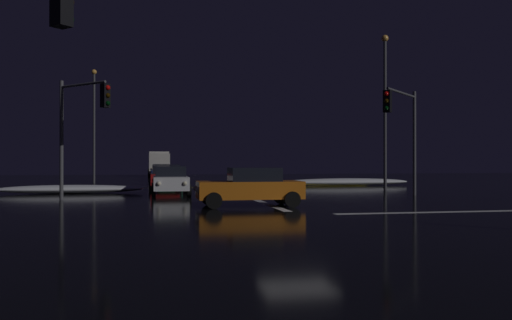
% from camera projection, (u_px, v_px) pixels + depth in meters
% --- Properties ---
extents(ground, '(120.00, 120.00, 0.10)m').
position_uv_depth(ground, '(297.00, 216.00, 18.03)').
color(ground, black).
extents(stop_line_north, '(0.35, 14.86, 0.01)m').
position_uv_depth(stop_line_north, '(251.00, 198.00, 26.52)').
color(stop_line_north, white).
rests_on(stop_line_north, ground).
extents(centre_line_ns, '(22.00, 0.15, 0.01)m').
position_uv_depth(centre_line_ns, '(221.00, 187.00, 37.91)').
color(centre_line_ns, yellow).
rests_on(centre_line_ns, ground).
extents(snow_bank_left_curb, '(8.22, 1.50, 0.49)m').
position_uv_depth(snow_bank_left_curb, '(70.00, 189.00, 30.35)').
color(snow_bank_left_curb, white).
rests_on(snow_bank_left_curb, ground).
extents(snow_bank_right_curb, '(10.16, 1.50, 0.56)m').
position_uv_depth(snow_bank_right_curb, '(345.00, 182.00, 40.15)').
color(snow_bank_right_curb, white).
rests_on(snow_bank_right_curb, ground).
extents(sedan_white, '(2.02, 4.33, 1.57)m').
position_uv_depth(sedan_white, '(170.00, 180.00, 28.79)').
color(sedan_white, silver).
rests_on(sedan_white, ground).
extents(sedan_red, '(2.02, 4.33, 1.57)m').
position_uv_depth(sedan_red, '(165.00, 177.00, 35.12)').
color(sedan_red, maroon).
rests_on(sedan_red, ground).
extents(sedan_green, '(2.02, 4.33, 1.57)m').
position_uv_depth(sedan_green, '(169.00, 175.00, 41.89)').
color(sedan_green, '#14512D').
rests_on(sedan_green, ground).
extents(sedan_black, '(2.02, 4.33, 1.57)m').
position_uv_depth(sedan_black, '(168.00, 173.00, 48.01)').
color(sedan_black, black).
rests_on(sedan_black, ground).
extents(sedan_blue, '(2.02, 4.33, 1.57)m').
position_uv_depth(sedan_blue, '(161.00, 172.00, 53.86)').
color(sedan_blue, navy).
rests_on(sedan_blue, ground).
extents(sedan_gray, '(2.02, 4.33, 1.57)m').
position_uv_depth(sedan_gray, '(162.00, 171.00, 59.61)').
color(sedan_gray, slate).
rests_on(sedan_gray, ground).
extents(box_truck, '(2.68, 8.28, 3.08)m').
position_uv_depth(box_truck, '(159.00, 163.00, 66.09)').
color(box_truck, beige).
rests_on(box_truck, ground).
extents(sedan_orange_crossing, '(4.33, 2.02, 1.57)m').
position_uv_depth(sedan_orange_crossing, '(250.00, 187.00, 21.50)').
color(sedan_orange_crossing, '#C66014').
rests_on(sedan_orange_crossing, ground).
extents(traffic_signal_ne, '(3.24, 3.24, 5.61)m').
position_uv_depth(traffic_signal_ne, '(403.00, 121.00, 27.12)').
color(traffic_signal_ne, '#4C4C51').
rests_on(traffic_signal_ne, ground).
extents(traffic_signal_nw, '(2.51, 2.51, 5.65)m').
position_uv_depth(traffic_signal_nw, '(80.00, 117.00, 24.41)').
color(traffic_signal_nw, '#4C4C51').
rests_on(traffic_signal_nw, ground).
extents(streetlamp_right_near, '(0.44, 0.44, 9.92)m').
position_uv_depth(streetlamp_right_near, '(385.00, 101.00, 33.91)').
color(streetlamp_right_near, '#424247').
rests_on(streetlamp_right_near, ground).
extents(streetlamp_left_far, '(0.44, 0.44, 9.80)m').
position_uv_depth(streetlamp_left_far, '(94.00, 118.00, 45.87)').
color(streetlamp_left_far, '#424247').
rests_on(streetlamp_left_far, ground).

